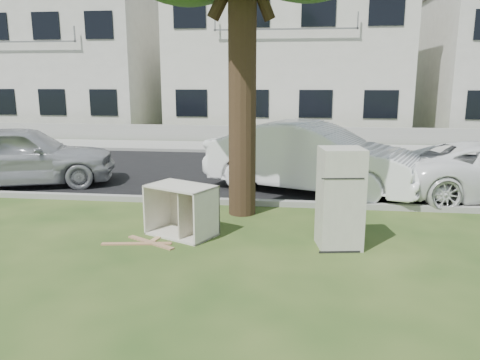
# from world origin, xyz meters

# --- Properties ---
(ground) EXTENTS (120.00, 120.00, 0.00)m
(ground) POSITION_xyz_m (0.00, 0.00, 0.00)
(ground) COLOR #254217
(road) EXTENTS (120.00, 7.00, 0.01)m
(road) POSITION_xyz_m (0.00, 6.00, 0.01)
(road) COLOR black
(road) RESTS_ON ground
(kerb_near) EXTENTS (120.00, 0.18, 0.12)m
(kerb_near) POSITION_xyz_m (0.00, 2.45, 0.00)
(kerb_near) COLOR gray
(kerb_near) RESTS_ON ground
(kerb_far) EXTENTS (120.00, 0.18, 0.12)m
(kerb_far) POSITION_xyz_m (0.00, 9.55, 0.00)
(kerb_far) COLOR gray
(kerb_far) RESTS_ON ground
(sidewalk) EXTENTS (120.00, 2.80, 0.01)m
(sidewalk) POSITION_xyz_m (0.00, 11.00, 0.01)
(sidewalk) COLOR gray
(sidewalk) RESTS_ON ground
(low_wall) EXTENTS (120.00, 0.15, 0.70)m
(low_wall) POSITION_xyz_m (0.00, 12.60, 0.35)
(low_wall) COLOR gray
(low_wall) RESTS_ON ground
(townhouse_left) EXTENTS (10.20, 8.16, 7.04)m
(townhouse_left) POSITION_xyz_m (-12.00, 17.50, 3.52)
(townhouse_left) COLOR silver
(townhouse_left) RESTS_ON ground
(townhouse_center) EXTENTS (11.22, 8.16, 7.44)m
(townhouse_center) POSITION_xyz_m (0.00, 17.50, 3.72)
(townhouse_center) COLOR silver
(townhouse_center) RESTS_ON ground
(fridge) EXTENTS (0.76, 0.72, 1.62)m
(fridge) POSITION_xyz_m (1.39, 0.11, 0.81)
(fridge) COLOR silver
(fridge) RESTS_ON ground
(cabinet) EXTENTS (1.33, 1.13, 0.89)m
(cabinet) POSITION_xyz_m (-1.28, 0.35, 0.44)
(cabinet) COLOR beige
(cabinet) RESTS_ON ground
(plank_a) EXTENTS (1.15, 0.27, 0.02)m
(plank_a) POSITION_xyz_m (-1.91, -0.23, 0.01)
(plank_a) COLOR #AB7952
(plank_a) RESTS_ON ground
(plank_b) EXTENTS (0.93, 0.60, 0.02)m
(plank_b) POSITION_xyz_m (-1.69, -0.15, 0.01)
(plank_b) COLOR #A67956
(plank_b) RESTS_ON ground
(plank_c) EXTENTS (0.26, 0.85, 0.02)m
(plank_c) POSITION_xyz_m (-1.60, 0.34, 0.01)
(plank_c) COLOR tan
(plank_c) RESTS_ON ground
(car_center) EXTENTS (5.38, 3.38, 1.67)m
(car_center) POSITION_xyz_m (1.03, 3.88, 0.84)
(car_center) COLOR white
(car_center) RESTS_ON ground
(car_left) EXTENTS (4.92, 3.24, 1.56)m
(car_left) POSITION_xyz_m (-6.26, 3.61, 0.78)
(car_left) COLOR #A3A5AA
(car_left) RESTS_ON ground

